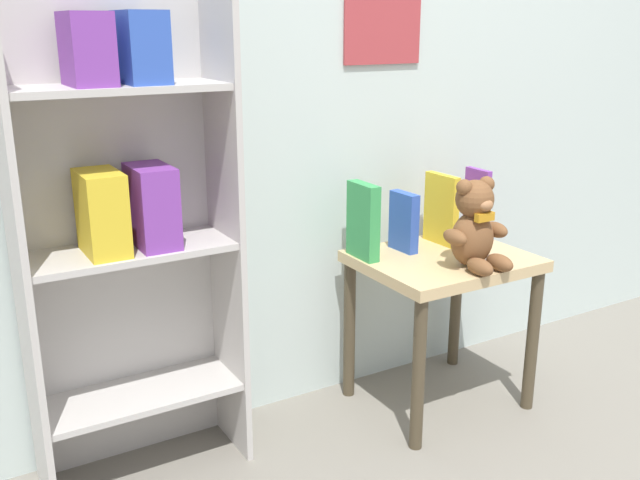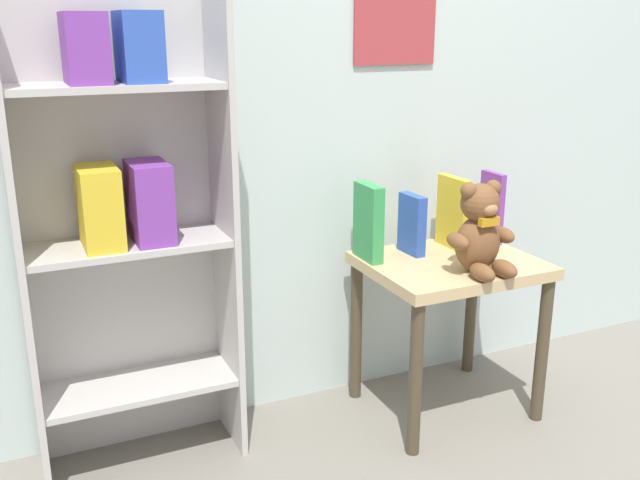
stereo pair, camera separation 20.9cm
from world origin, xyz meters
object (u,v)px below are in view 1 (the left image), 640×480
Objects in this scene: book_standing_purple at (477,203)px; display_table at (442,282)px; book_standing_blue at (404,222)px; book_standing_green at (363,221)px; book_standing_yellow at (441,209)px; teddy_bear at (475,227)px; bookshelf_side at (124,216)px.

display_table is at bearing -154.49° from book_standing_purple.
book_standing_green is at bearing 175.80° from book_standing_blue.
book_standing_green is at bearing 177.29° from book_standing_yellow.
teddy_bear is at bearing -85.28° from display_table.
bookshelf_side is at bearing 164.06° from teddy_bear.
teddy_bear is at bearing -107.99° from book_standing_yellow.
bookshelf_side reaches higher than book_standing_yellow.
display_table is at bearing -57.69° from book_standing_blue.
book_standing_purple is at bearing -2.61° from book_standing_yellow.
bookshelf_side is 1.03m from display_table.
book_standing_purple reaches higher than book_standing_yellow.
teddy_bear is at bearing -15.94° from bookshelf_side.
book_standing_yellow is at bearing -1.80° from book_standing_blue.
display_table is at bearing 94.72° from teddy_bear.
book_standing_yellow is (0.07, 0.24, -0.01)m from teddy_bear.
bookshelf_side is at bearing 175.60° from book_standing_yellow.
teddy_bear is at bearing -72.07° from book_standing_blue.
book_standing_purple is (0.23, 0.11, 0.21)m from display_table.
display_table is 0.25m from book_standing_yellow.
book_standing_green is 1.02× the size of book_standing_yellow.
book_standing_green is (0.74, -0.04, -0.11)m from bookshelf_side.
book_standing_yellow is (0.31, -0.00, -0.00)m from book_standing_green.
book_standing_purple is at bearing -1.97° from bookshelf_side.
bookshelf_side is 1.21m from book_standing_purple.
display_table is at bearing -26.02° from book_standing_green.
book_standing_green is at bearing -2.92° from bookshelf_side.
bookshelf_side is 0.75m from book_standing_green.
book_standing_blue is 0.16m from book_standing_yellow.
bookshelf_side is 5.51× the size of book_standing_purple.
book_standing_green is 0.47m from book_standing_purple.
bookshelf_side reaches higher than display_table.
book_standing_green reaches higher than book_standing_yellow.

